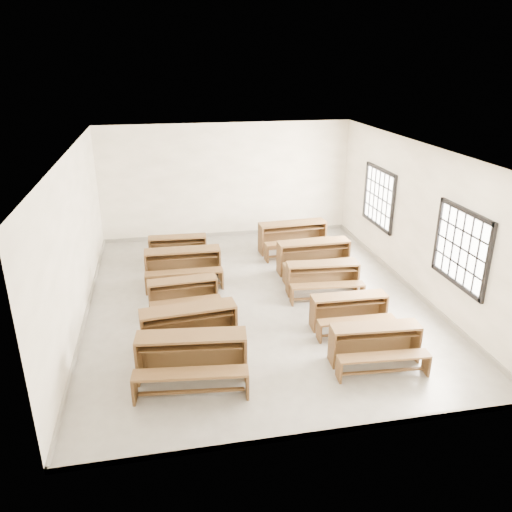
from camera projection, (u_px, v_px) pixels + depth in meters
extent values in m
plane|color=gray|center=(256.00, 299.00, 10.68)|extent=(8.50, 8.50, 0.00)
cube|color=white|center=(256.00, 150.00, 9.50)|extent=(7.00, 8.50, 0.05)
cube|color=white|center=(227.00, 181.00, 13.94)|extent=(7.00, 0.05, 3.20)
cube|color=white|center=(321.00, 334.00, 6.23)|extent=(7.00, 0.05, 3.20)
cube|color=white|center=(77.00, 240.00, 9.46)|extent=(0.05, 8.50, 3.20)
cube|color=white|center=(415.00, 219.00, 10.71)|extent=(0.05, 8.50, 3.20)
cube|color=gray|center=(228.00, 234.00, 14.52)|extent=(7.00, 0.04, 0.10)
cube|color=gray|center=(316.00, 433.00, 6.80)|extent=(7.00, 0.04, 0.10)
cube|color=gray|center=(87.00, 312.00, 10.04)|extent=(0.04, 8.50, 0.10)
cube|color=gray|center=(407.00, 284.00, 11.28)|extent=(0.04, 8.50, 0.10)
cube|color=white|center=(462.00, 248.00, 9.07)|extent=(0.02, 1.50, 1.30)
cube|color=black|center=(467.00, 211.00, 8.81)|extent=(0.06, 1.62, 0.08)
cube|color=black|center=(455.00, 282.00, 9.32)|extent=(0.06, 1.62, 0.08)
cube|color=black|center=(488.00, 264.00, 8.34)|extent=(0.06, 0.08, 1.46)
cube|color=black|center=(438.00, 234.00, 9.78)|extent=(0.06, 0.08, 1.46)
cube|color=white|center=(379.00, 197.00, 12.35)|extent=(0.02, 1.50, 1.30)
cube|color=black|center=(381.00, 170.00, 12.09)|extent=(0.06, 1.62, 0.08)
cube|color=black|center=(376.00, 224.00, 12.60)|extent=(0.06, 1.62, 0.08)
cube|color=black|center=(393.00, 206.00, 11.62)|extent=(0.06, 0.08, 1.46)
cube|color=black|center=(366.00, 190.00, 13.06)|extent=(0.06, 0.08, 1.46)
cube|color=brown|center=(191.00, 336.00, 7.81)|extent=(1.78, 0.63, 0.04)
cube|color=brown|center=(193.00, 351.00, 8.13)|extent=(1.73, 0.24, 0.74)
cube|color=#54381D|center=(138.00, 360.00, 7.89)|extent=(0.09, 0.44, 0.74)
cube|color=#54381D|center=(245.00, 355.00, 8.01)|extent=(0.09, 0.44, 0.74)
cube|color=#54381D|center=(191.00, 345.00, 7.84)|extent=(1.63, 0.51, 0.02)
cube|color=brown|center=(191.00, 373.00, 7.43)|extent=(1.76, 0.50, 0.04)
cube|color=#54381D|center=(134.00, 389.00, 7.46)|extent=(0.08, 0.31, 0.41)
cube|color=#54381D|center=(247.00, 383.00, 7.58)|extent=(0.08, 0.31, 0.41)
cube|color=#54381D|center=(192.00, 391.00, 7.56)|extent=(1.60, 0.24, 0.04)
cube|color=brown|center=(188.00, 309.00, 8.70)|extent=(1.72, 0.58, 0.04)
cube|color=brown|center=(187.00, 323.00, 9.01)|extent=(1.68, 0.20, 0.72)
cube|color=#54381D|center=(142.00, 335.00, 8.63)|extent=(0.08, 0.42, 0.72)
cube|color=#54381D|center=(234.00, 321.00, 9.06)|extent=(0.08, 0.42, 0.72)
cube|color=#54381D|center=(189.00, 317.00, 8.74)|extent=(1.58, 0.46, 0.02)
cube|color=brown|center=(194.00, 339.00, 8.36)|extent=(1.71, 0.45, 0.04)
cube|color=#54381D|center=(145.00, 358.00, 8.23)|extent=(0.07, 0.30, 0.40)
cube|color=#54381D|center=(241.00, 343.00, 8.66)|extent=(0.07, 0.30, 0.40)
cube|color=#54381D|center=(195.00, 355.00, 8.48)|extent=(1.56, 0.20, 0.04)
cube|color=brown|center=(182.00, 280.00, 10.13)|extent=(1.42, 0.45, 0.04)
cube|color=brown|center=(182.00, 291.00, 10.38)|extent=(1.40, 0.13, 0.60)
cube|color=#54381D|center=(149.00, 298.00, 10.08)|extent=(0.06, 0.35, 0.60)
cube|color=#54381D|center=(216.00, 290.00, 10.41)|extent=(0.06, 0.35, 0.60)
cube|color=#54381D|center=(183.00, 286.00, 10.15)|extent=(1.31, 0.35, 0.02)
cube|color=brown|center=(186.00, 301.00, 9.84)|extent=(1.42, 0.34, 0.04)
cube|color=#54381D|center=(151.00, 313.00, 9.74)|extent=(0.05, 0.25, 0.33)
cube|color=#54381D|center=(220.00, 305.00, 10.07)|extent=(0.05, 0.25, 0.33)
cube|color=#54381D|center=(186.00, 313.00, 9.93)|extent=(1.30, 0.13, 0.04)
cube|color=brown|center=(182.00, 250.00, 11.32)|extent=(1.72, 0.45, 0.04)
cube|color=brown|center=(183.00, 263.00, 11.64)|extent=(1.71, 0.07, 0.73)
cube|color=#54381D|center=(146.00, 268.00, 11.33)|extent=(0.05, 0.43, 0.73)
cube|color=#54381D|center=(219.00, 263.00, 11.60)|extent=(0.05, 0.43, 0.73)
cube|color=#54381D|center=(183.00, 257.00, 11.36)|extent=(1.59, 0.34, 0.02)
cube|color=brown|center=(184.00, 272.00, 10.96)|extent=(1.71, 0.32, 0.04)
cube|color=#54381D|center=(146.00, 284.00, 10.91)|extent=(0.05, 0.30, 0.41)
cube|color=#54381D|center=(222.00, 279.00, 11.18)|extent=(0.05, 0.30, 0.41)
cube|color=#54381D|center=(185.00, 285.00, 11.08)|extent=(1.58, 0.08, 0.04)
cube|color=brown|center=(177.00, 237.00, 12.51)|extent=(1.45, 0.42, 0.04)
cube|color=brown|center=(178.00, 247.00, 12.78)|extent=(1.44, 0.10, 0.61)
cube|color=#54381D|center=(150.00, 250.00, 12.53)|extent=(0.05, 0.36, 0.61)
cube|color=#54381D|center=(206.00, 248.00, 12.73)|extent=(0.05, 0.36, 0.61)
cube|color=#54381D|center=(178.00, 242.00, 12.54)|extent=(1.34, 0.32, 0.02)
cube|color=brown|center=(178.00, 253.00, 12.21)|extent=(1.45, 0.31, 0.04)
cube|color=#54381D|center=(149.00, 262.00, 12.18)|extent=(0.05, 0.25, 0.34)
cube|color=#54381D|center=(207.00, 259.00, 12.38)|extent=(0.05, 0.25, 0.34)
cube|color=#54381D|center=(179.00, 263.00, 12.31)|extent=(1.33, 0.10, 0.04)
cube|color=brown|center=(376.00, 327.00, 8.28)|extent=(1.52, 0.48, 0.04)
cube|color=brown|center=(371.00, 339.00, 8.56)|extent=(1.50, 0.15, 0.64)
cube|color=#54381D|center=(332.00, 347.00, 8.33)|extent=(0.06, 0.38, 0.64)
cube|color=#54381D|center=(416.00, 341.00, 8.49)|extent=(0.06, 0.38, 0.64)
cube|color=#54381D|center=(376.00, 334.00, 8.32)|extent=(1.40, 0.38, 0.02)
cube|color=brown|center=(384.00, 356.00, 7.96)|extent=(1.52, 0.37, 0.04)
cube|color=#54381D|center=(339.00, 370.00, 7.96)|extent=(0.06, 0.26, 0.36)
cube|color=#54381D|center=(426.00, 364.00, 8.12)|extent=(0.06, 0.26, 0.36)
cube|color=#54381D|center=(383.00, 371.00, 8.07)|extent=(1.39, 0.15, 0.04)
cube|color=brown|center=(349.00, 296.00, 9.40)|extent=(1.45, 0.39, 0.04)
cube|color=brown|center=(345.00, 307.00, 9.67)|extent=(1.44, 0.07, 0.61)
cube|color=#54381D|center=(313.00, 314.00, 9.41)|extent=(0.04, 0.36, 0.61)
cube|color=#54381D|center=(383.00, 308.00, 9.64)|extent=(0.04, 0.36, 0.61)
cube|color=#54381D|center=(349.00, 302.00, 9.43)|extent=(1.34, 0.30, 0.02)
cube|color=brown|center=(357.00, 320.00, 9.10)|extent=(1.45, 0.29, 0.04)
cube|color=#54381D|center=(319.00, 332.00, 9.06)|extent=(0.04, 0.25, 0.34)
cube|color=#54381D|center=(392.00, 326.00, 9.28)|extent=(0.04, 0.25, 0.34)
cube|color=#54381D|center=(356.00, 333.00, 9.20)|extent=(1.34, 0.08, 0.04)
cube|color=brown|center=(323.00, 264.00, 10.75)|extent=(1.58, 0.51, 0.04)
cube|color=brown|center=(320.00, 275.00, 11.05)|extent=(1.56, 0.16, 0.66)
cube|color=#54381D|center=(288.00, 280.00, 10.80)|extent=(0.07, 0.39, 0.66)
cube|color=#54381D|center=(356.00, 277.00, 10.97)|extent=(0.07, 0.39, 0.66)
cube|color=#54381D|center=(323.00, 270.00, 10.79)|extent=(1.46, 0.40, 0.02)
cube|color=brown|center=(328.00, 285.00, 10.42)|extent=(1.58, 0.39, 0.04)
cube|color=#54381D|center=(292.00, 296.00, 10.42)|extent=(0.06, 0.27, 0.37)
cube|color=#54381D|center=(362.00, 292.00, 10.58)|extent=(0.06, 0.27, 0.37)
cube|color=#54381D|center=(327.00, 298.00, 10.53)|extent=(1.44, 0.16, 0.04)
cube|color=brown|center=(314.00, 242.00, 11.82)|extent=(1.72, 0.45, 0.04)
cube|color=brown|center=(311.00, 254.00, 12.14)|extent=(1.72, 0.07, 0.73)
cube|color=#54381D|center=(279.00, 260.00, 11.80)|extent=(0.05, 0.43, 0.73)
cube|color=#54381D|center=(346.00, 254.00, 12.12)|extent=(0.05, 0.43, 0.73)
cube|color=#54381D|center=(314.00, 248.00, 11.86)|extent=(1.59, 0.34, 0.02)
cube|color=brown|center=(320.00, 263.00, 11.46)|extent=(1.72, 0.32, 0.04)
cube|color=#54381D|center=(285.00, 275.00, 11.38)|extent=(0.05, 0.30, 0.41)
cube|color=#54381D|center=(354.00, 269.00, 11.70)|extent=(0.05, 0.30, 0.41)
cube|color=#54381D|center=(320.00, 276.00, 11.58)|extent=(1.59, 0.07, 0.04)
cube|color=brown|center=(293.00, 223.00, 13.09)|extent=(1.80, 0.56, 0.04)
cube|color=brown|center=(290.00, 235.00, 13.41)|extent=(1.78, 0.16, 0.76)
cube|color=#54381D|center=(261.00, 240.00, 13.03)|extent=(0.07, 0.45, 0.76)
cube|color=#54381D|center=(323.00, 235.00, 13.44)|extent=(0.07, 0.45, 0.76)
cube|color=#54381D|center=(293.00, 229.00, 13.12)|extent=(1.66, 0.44, 0.02)
cube|color=brown|center=(299.00, 242.00, 12.72)|extent=(1.80, 0.43, 0.04)
cube|color=#54381D|center=(266.00, 253.00, 12.60)|extent=(0.06, 0.31, 0.42)
cube|color=#54381D|center=(330.00, 247.00, 13.01)|extent=(0.06, 0.31, 0.42)
cube|color=#54381D|center=(299.00, 254.00, 12.84)|extent=(1.65, 0.16, 0.04)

